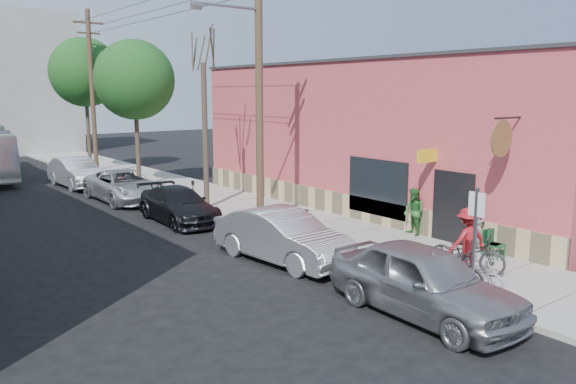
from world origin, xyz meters
TOP-DOWN VIEW (x-y plane):
  - ground at (0.00, 0.00)m, footprint 120.00×120.00m
  - sidewalk at (4.25, 11.00)m, footprint 4.50×58.00m
  - cafe_building at (8.99, 4.99)m, footprint 6.60×20.20m
  - sign_post at (2.35, -4.59)m, footprint 0.07×0.45m
  - parking_meter_near at (2.25, 1.76)m, footprint 0.14×0.14m
  - parking_meter_far at (2.25, 9.59)m, footprint 0.14×0.14m
  - utility_pole_near at (2.39, 4.71)m, footprint 3.57×0.28m
  - utility_pole_far at (2.45, 22.41)m, footprint 1.80×0.28m
  - tree_bare at (2.80, 9.36)m, footprint 0.24×0.24m
  - tree_leafy_mid at (2.80, 16.75)m, footprint 4.25×4.25m
  - tree_leafy_far at (2.80, 24.58)m, footprint 4.41×4.41m
  - patio_chair_a at (5.93, -3.03)m, footprint 0.58×0.58m
  - patio_chair_b at (5.88, -2.92)m, footprint 0.52×0.52m
  - patron_grey at (6.16, -2.12)m, footprint 0.55×0.69m
  - patron_green at (6.20, 0.45)m, footprint 0.87×0.99m
  - cyclist at (4.03, -3.28)m, footprint 1.37×1.01m
  - cyclist_bike at (4.03, -3.28)m, footprint 1.47×2.28m
  - parked_bike_a at (2.51, -3.86)m, footprint 0.64×1.91m
  - parked_bike_b at (2.77, -4.23)m, footprint 0.95×1.92m
  - car_0 at (0.80, -4.31)m, footprint 2.22×5.12m
  - car_1 at (0.80, 1.19)m, footprint 2.20×5.09m
  - car_2 at (0.80, 8.17)m, footprint 2.14×4.91m
  - car_3 at (0.80, 13.83)m, footprint 2.53×5.48m
  - car_4 at (0.31, 19.55)m, footprint 1.89×5.02m

SIDE VIEW (x-z plane):
  - ground at x=0.00m, z-range 0.00..0.00m
  - sidewalk at x=4.25m, z-range 0.00..0.15m
  - patio_chair_a at x=5.93m, z-range 0.15..1.03m
  - patio_chair_b at x=5.88m, z-range 0.15..1.03m
  - parked_bike_b at x=2.77m, z-range 0.15..1.11m
  - car_2 at x=0.80m, z-range 0.00..1.41m
  - cyclist_bike at x=4.03m, z-range 0.15..1.28m
  - parked_bike_a at x=2.51m, z-range 0.15..1.28m
  - car_3 at x=0.80m, z-range 0.00..1.52m
  - car_1 at x=0.80m, z-range 0.00..1.63m
  - car_4 at x=0.31m, z-range 0.00..1.64m
  - car_0 at x=0.80m, z-range 0.00..1.72m
  - patron_grey at x=6.16m, z-range 0.15..1.80m
  - parking_meter_near at x=2.25m, z-range 0.36..1.60m
  - parking_meter_far at x=2.25m, z-range 0.36..1.60m
  - patron_green at x=6.20m, z-range 0.15..1.86m
  - cyclist at x=4.03m, z-range 0.15..2.04m
  - sign_post at x=2.35m, z-range 0.43..3.23m
  - cafe_building at x=8.99m, z-range 0.00..6.61m
  - tree_bare at x=2.80m, z-range 0.15..6.51m
  - utility_pole_far at x=2.45m, z-range 0.34..10.34m
  - utility_pole_near at x=2.39m, z-range 0.41..10.41m
  - tree_leafy_mid at x=2.80m, z-range 1.96..9.84m
  - tree_leafy_far at x=2.80m, z-range 2.22..10.80m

